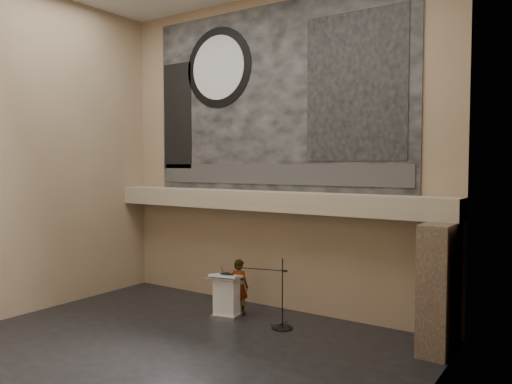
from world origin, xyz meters
The scene contains 19 objects.
floor centered at (0.00, 0.00, 0.00)m, with size 10.00×10.00×0.00m, color black.
wall_back centered at (0.00, 4.00, 4.25)m, with size 10.00×0.02×8.50m, color #8C7558.
wall_left centered at (-5.00, 0.00, 4.25)m, with size 0.02×8.00×8.50m, color #8C7558.
wall_right centered at (5.00, 0.00, 4.25)m, with size 0.02×8.00×8.50m, color #8C7558.
soffit centered at (0.00, 3.60, 2.95)m, with size 10.00×0.80×0.50m, color #9D927A.
sprinkler_left centered at (-1.60, 3.55, 2.67)m, with size 0.04×0.04×0.06m, color #B2893D.
sprinkler_right centered at (1.90, 3.55, 2.67)m, with size 0.04×0.04×0.06m, color #B2893D.
banner centered at (0.00, 3.97, 5.70)m, with size 8.00×0.05×5.00m, color black.
banner_text_strip centered at (0.00, 3.93, 3.65)m, with size 7.76×0.02×0.55m, color #2E2E2E.
banner_clock_rim centered at (-1.80, 3.93, 6.70)m, with size 2.30×2.30×0.02m, color black.
banner_clock_face centered at (-1.80, 3.91, 6.70)m, with size 1.84×1.84×0.02m, color silver.
banner_building_print centered at (2.40, 3.93, 5.80)m, with size 2.60×0.02×3.60m, color black.
banner_brick_print centered at (-3.40, 3.93, 5.40)m, with size 1.10×0.02×3.20m, color black.
stone_pier centered at (4.65, 3.15, 1.35)m, with size 0.60×1.40×2.70m, color #45372A.
lectern centered at (-0.46, 2.53, 0.55)m, with size 0.84×0.66×1.14m.
binder centered at (-0.44, 2.51, 1.12)m, with size 0.28×0.23×0.04m, color black.
papers centered at (-0.55, 2.52, 1.10)m, with size 0.19×0.26×0.01m, color white.
speaker_person centered at (-0.34, 2.92, 0.72)m, with size 0.53×0.35×1.45m, color silver.
mic_stand centered at (1.15, 2.55, 0.24)m, with size 1.38×0.58×1.68m.
Camera 1 is at (7.21, -7.51, 3.90)m, focal length 35.00 mm.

